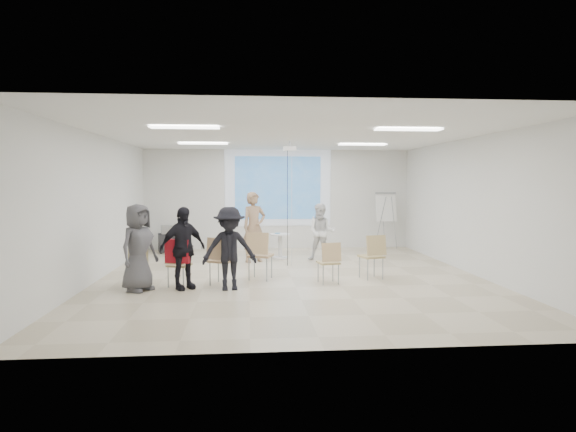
{
  "coord_description": "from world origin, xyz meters",
  "views": [
    {
      "loc": [
        -0.9,
        -10.08,
        2.01
      ],
      "look_at": [
        0.0,
        0.8,
        1.25
      ],
      "focal_mm": 30.0,
      "sensor_mm": 36.0,
      "label": 1
    }
  ],
  "objects": [
    {
      "name": "pedestal_table",
      "position": [
        -0.06,
        2.52,
        0.38
      ],
      "size": [
        0.61,
        0.61,
        0.68
      ],
      "rotation": [
        0.0,
        0.0,
        -0.13
      ],
      "color": "white",
      "rests_on": "floor"
    },
    {
      "name": "av_cart",
      "position": [
        -3.2,
        3.84,
        0.36
      ],
      "size": [
        0.61,
        0.53,
        0.78
      ],
      "rotation": [
        0.0,
        0.0,
        0.25
      ],
      "color": "black",
      "rests_on": "floor"
    },
    {
      "name": "fluor_panel_sw",
      "position": [
        -2.0,
        -1.5,
        2.97
      ],
      "size": [
        1.2,
        0.3,
        0.02
      ],
      "primitive_type": "cube",
      "color": "white",
      "rests_on": "ceiling"
    },
    {
      "name": "audience_mid",
      "position": [
        -1.26,
        -1.11,
        0.88
      ],
      "size": [
        1.2,
        0.75,
        1.77
      ],
      "primitive_type": "imported",
      "rotation": [
        0.0,
        0.0,
        0.11
      ],
      "color": "black",
      "rests_on": "floor"
    },
    {
      "name": "wall_left",
      "position": [
        -4.05,
        0.0,
        1.5
      ],
      "size": [
        0.1,
        9.0,
        3.0
      ],
      "primitive_type": "cube",
      "color": "silver",
      "rests_on": "floor"
    },
    {
      "name": "chair_right_far",
      "position": [
        1.68,
        -0.37,
        0.55
      ],
      "size": [
        0.54,
        0.57,
        0.93
      ],
      "rotation": [
        0.0,
        0.0,
        0.26
      ],
      "color": "tan",
      "rests_on": "floor"
    },
    {
      "name": "fluor_panel_nw",
      "position": [
        -2.0,
        2.0,
        2.97
      ],
      "size": [
        1.2,
        0.3,
        0.02
      ],
      "primitive_type": "cube",
      "color": "white",
      "rests_on": "ceiling"
    },
    {
      "name": "wall_back",
      "position": [
        0.0,
        4.55,
        1.5
      ],
      "size": [
        8.0,
        0.1,
        3.0
      ],
      "primitive_type": "cube",
      "color": "silver",
      "rests_on": "floor"
    },
    {
      "name": "red_jacket",
      "position": [
        -2.24,
        -0.95,
        0.72
      ],
      "size": [
        0.48,
        0.25,
        0.45
      ],
      "primitive_type": "cube",
      "rotation": [
        0.0,
        0.0,
        -0.32
      ],
      "color": "#A7141F",
      "rests_on": "chair_left_mid"
    },
    {
      "name": "laptop",
      "position": [
        -1.42,
        -0.6,
        0.51
      ],
      "size": [
        0.42,
        0.37,
        0.03
      ],
      "primitive_type": "imported",
      "rotation": [
        0.0,
        0.0,
        2.73
      ],
      "color": "black",
      "rests_on": "chair_left_inner"
    },
    {
      "name": "chair_far_left",
      "position": [
        -3.05,
        -0.6,
        0.47
      ],
      "size": [
        0.46,
        0.48,
        0.8
      ],
      "rotation": [
        0.0,
        0.0,
        0.23
      ],
      "color": "tan",
      "rests_on": "floor"
    },
    {
      "name": "controller_left",
      "position": [
        -0.58,
        2.29,
        1.32
      ],
      "size": [
        0.08,
        0.12,
        0.04
      ],
      "primitive_type": "cube",
      "rotation": [
        0.0,
        0.0,
        0.49
      ],
      "color": "silver",
      "rests_on": "player_left"
    },
    {
      "name": "ceiling",
      "position": [
        0.0,
        0.0,
        3.05
      ],
      "size": [
        8.0,
        9.0,
        0.1
      ],
      "primitive_type": "cube",
      "color": "white",
      "rests_on": "wall_back"
    },
    {
      "name": "chair_left_inner",
      "position": [
        -1.45,
        -0.7,
        0.56
      ],
      "size": [
        0.6,
        0.61,
        0.95
      ],
      "rotation": [
        0.0,
        0.0,
        -0.41
      ],
      "color": "tan",
      "rests_on": "floor"
    },
    {
      "name": "fluor_panel_se",
      "position": [
        2.0,
        -1.5,
        2.97
      ],
      "size": [
        1.2,
        0.3,
        0.02
      ],
      "primitive_type": "cube",
      "color": "white",
      "rests_on": "ceiling"
    },
    {
      "name": "audience_outer",
      "position": [
        -2.94,
        -1.04,
        0.91
      ],
      "size": [
        0.98,
        1.06,
        1.81
      ],
      "primitive_type": "imported",
      "rotation": [
        0.0,
        0.0,
        0.99
      ],
      "color": "#525256",
      "rests_on": "floor"
    },
    {
      "name": "player_right",
      "position": [
        0.97,
        2.09,
        0.81
      ],
      "size": [
        0.91,
        0.79,
        1.63
      ],
      "primitive_type": "imported",
      "rotation": [
        0.0,
        0.0,
        -0.23
      ],
      "color": "white",
      "rests_on": "floor"
    },
    {
      "name": "projection_image",
      "position": [
        0.0,
        4.47,
        1.85
      ],
      "size": [
        2.6,
        0.01,
        1.9
      ],
      "primitive_type": "cube",
      "color": "#3574B6",
      "rests_on": "wall_back"
    },
    {
      "name": "fluor_panel_ne",
      "position": [
        2.0,
        2.0,
        2.97
      ],
      "size": [
        1.2,
        0.3,
        0.02
      ],
      "primitive_type": "cube",
      "color": "white",
      "rests_on": "ceiling"
    },
    {
      "name": "floor",
      "position": [
        0.0,
        0.0,
        -0.05
      ],
      "size": [
        8.0,
        9.0,
        0.1
      ],
      "primitive_type": "cube",
      "color": "beige",
      "rests_on": "ground"
    },
    {
      "name": "chair_center",
      "position": [
        -0.68,
        -0.26,
        0.59
      ],
      "size": [
        0.6,
        0.62,
        1.0
      ],
      "rotation": [
        0.0,
        0.0,
        -0.32
      ],
      "color": "tan",
      "rests_on": "floor"
    },
    {
      "name": "wall_right",
      "position": [
        4.05,
        0.0,
        1.5
      ],
      "size": [
        0.1,
        9.0,
        3.0
      ],
      "primitive_type": "cube",
      "color": "silver",
      "rests_on": "floor"
    },
    {
      "name": "audience_left",
      "position": [
        -2.14,
        -0.97,
        0.89
      ],
      "size": [
        1.21,
        1.11,
        1.79
      ],
      "primitive_type": "imported",
      "rotation": [
        0.0,
        0.0,
        0.61
      ],
      "color": "black",
      "rests_on": "floor"
    },
    {
      "name": "controller_right",
      "position": [
        0.79,
        2.34,
        1.1
      ],
      "size": [
        0.07,
        0.13,
        0.04
      ],
      "primitive_type": "cube",
      "rotation": [
        0.0,
        0.0,
        -0.23
      ],
      "color": "white",
      "rests_on": "player_right"
    },
    {
      "name": "flipchart_easel",
      "position": [
        3.21,
        3.98,
        1.27
      ],
      "size": [
        0.74,
        0.57,
        1.72
      ],
      "rotation": [
        0.0,
        0.0,
        0.13
      ],
      "color": "gray",
      "rests_on": "floor"
    },
    {
      "name": "player_left",
      "position": [
        -0.76,
        2.04,
        1.01
      ],
      "size": [
        0.88,
        0.78,
        2.01
      ],
      "primitive_type": "imported",
      "rotation": [
        0.0,
        0.0,
        0.49
      ],
      "color": "#A38164",
      "rests_on": "floor"
    },
    {
      "name": "chair_right_inner",
      "position": [
        0.69,
        -0.77,
        0.5
      ],
      "size": [
        0.46,
        0.48,
        0.84
      ],
      "rotation": [
        0.0,
        0.0,
        0.18
      ],
      "color": "tan",
      "rests_on": "floor"
    },
    {
      "name": "chair_left_mid",
      "position": [
        -2.26,
        -0.8,
        0.49
      ],
      "size": [
        0.5,
        0.52,
        0.83
      ],
      "rotation": [
        0.0,
        0.0,
        -0.32
      ],
      "color": "tan",
      "rests_on": "floor"
    },
    {
      "name": "projection_halo",
      "position": [
        0.0,
        4.49,
        1.85
      ],
      "size": [
        3.2,
        0.01,
        2.3
      ],
      "primitive_type": "cube",
      "color": "silver",
      "rests_on": "wall_back"
    },
    {
      "name": "ceiling_projector",
      "position": [
        0.1,
        1.49,
        2.69
      ],
      "size": [
        0.3,
        0.25,
        3.0
      ],
      "color": "white",
      "rests_on": "ceiling"
    }
  ]
}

